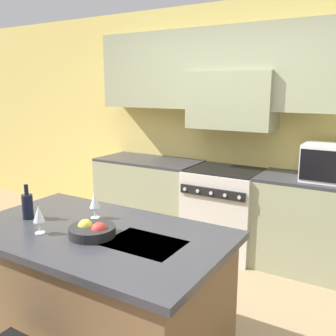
# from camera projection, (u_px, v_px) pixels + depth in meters

# --- Properties ---
(ground_plane) EXTENTS (10.00, 10.00, 0.00)m
(ground_plane) POSITION_uv_depth(u_px,v_px,m) (135.00, 331.00, 2.80)
(ground_plane) COLOR #997F5B
(back_cabinetry) EXTENTS (10.00, 0.46, 2.70)m
(back_cabinetry) POSITION_uv_depth(u_px,v_px,m) (237.00, 106.00, 4.10)
(back_cabinetry) COLOR #DBC166
(back_cabinetry) RESTS_ON ground_plane
(back_counter) EXTENTS (3.26, 0.62, 0.93)m
(back_counter) POSITION_uv_depth(u_px,v_px,m) (225.00, 210.00, 4.12)
(back_counter) COLOR gray
(back_counter) RESTS_ON ground_plane
(range_stove) EXTENTS (0.76, 0.70, 0.92)m
(range_stove) POSITION_uv_depth(u_px,v_px,m) (224.00, 210.00, 4.10)
(range_stove) COLOR beige
(range_stove) RESTS_ON ground_plane
(microwave) EXTENTS (0.53, 0.43, 0.34)m
(microwave) POSITION_uv_depth(u_px,v_px,m) (333.00, 163.00, 3.45)
(microwave) COLOR silver
(microwave) RESTS_ON back_counter
(kitchen_island) EXTENTS (1.70, 0.98, 0.90)m
(kitchen_island) POSITION_uv_depth(u_px,v_px,m) (97.00, 294.00, 2.46)
(kitchen_island) COLOR brown
(kitchen_island) RESTS_ON ground_plane
(wine_bottle) EXTENTS (0.07, 0.07, 0.24)m
(wine_bottle) POSITION_uv_depth(u_px,v_px,m) (28.00, 206.00, 2.57)
(wine_bottle) COLOR black
(wine_bottle) RESTS_ON kitchen_island
(wine_glass_near) EXTENTS (0.07, 0.07, 0.18)m
(wine_glass_near) POSITION_uv_depth(u_px,v_px,m) (39.00, 215.00, 2.29)
(wine_glass_near) COLOR white
(wine_glass_near) RESTS_ON kitchen_island
(wine_glass_far) EXTENTS (0.07, 0.07, 0.18)m
(wine_glass_far) POSITION_uv_depth(u_px,v_px,m) (94.00, 201.00, 2.57)
(wine_glass_far) COLOR white
(wine_glass_far) RESTS_ON kitchen_island
(fruit_bowl) EXTENTS (0.28, 0.28, 0.10)m
(fruit_bowl) POSITION_uv_depth(u_px,v_px,m) (92.00, 230.00, 2.27)
(fruit_bowl) COLOR black
(fruit_bowl) RESTS_ON kitchen_island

